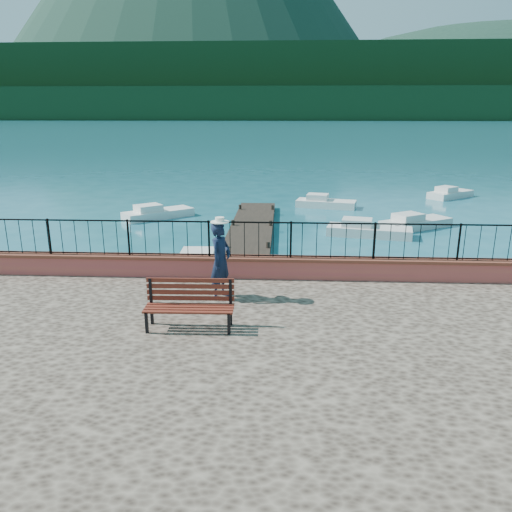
# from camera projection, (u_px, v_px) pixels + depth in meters

# --- Properties ---
(ground) EXTENTS (2000.00, 2000.00, 0.00)m
(ground) POSITION_uv_depth(u_px,v_px,m) (305.00, 390.00, 10.36)
(ground) COLOR #19596B
(ground) RESTS_ON ground
(parapet) EXTENTS (28.00, 0.46, 0.58)m
(parapet) POSITION_uv_depth(u_px,v_px,m) (301.00, 268.00, 13.49)
(parapet) COLOR #A23A41
(parapet) RESTS_ON promenade
(railing) EXTENTS (27.00, 0.05, 0.95)m
(railing) POSITION_uv_depth(u_px,v_px,m) (302.00, 240.00, 13.27)
(railing) COLOR black
(railing) RESTS_ON parapet
(dock) EXTENTS (2.00, 16.00, 0.30)m
(dock) POSITION_uv_depth(u_px,v_px,m) (249.00, 239.00, 21.92)
(dock) COLOR #2D231C
(dock) RESTS_ON ground
(far_forest) EXTENTS (900.00, 60.00, 18.00)m
(far_forest) POSITION_uv_depth(u_px,v_px,m) (285.00, 104.00, 295.28)
(far_forest) COLOR black
(far_forest) RESTS_ON ground
(foothills) EXTENTS (900.00, 120.00, 44.00)m
(foothills) POSITION_uv_depth(u_px,v_px,m) (285.00, 86.00, 349.11)
(foothills) COLOR black
(foothills) RESTS_ON ground
(companion_hill) EXTENTS (448.00, 384.00, 180.00)m
(companion_hill) POSITION_uv_depth(u_px,v_px,m) (489.00, 115.00, 535.46)
(companion_hill) COLOR #142D23
(companion_hill) RESTS_ON ground
(park_bench) EXTENTS (1.85, 0.64, 1.02)m
(park_bench) POSITION_uv_depth(u_px,v_px,m) (190.00, 314.00, 10.36)
(park_bench) COLOR black
(park_bench) RESTS_ON promenade
(person) EXTENTS (0.68, 0.80, 1.87)m
(person) POSITION_uv_depth(u_px,v_px,m) (221.00, 261.00, 11.90)
(person) COLOR #111B34
(person) RESTS_ON promenade
(hat) EXTENTS (0.44, 0.44, 0.12)m
(hat) POSITION_uv_depth(u_px,v_px,m) (220.00, 220.00, 11.62)
(hat) COLOR white
(hat) RESTS_ON person
(boat_0) EXTENTS (3.40, 1.44, 0.80)m
(boat_0) POSITION_uv_depth(u_px,v_px,m) (212.00, 260.00, 17.95)
(boat_0) COLOR silver
(boat_0) RESTS_ON ground
(boat_1) EXTENTS (3.99, 2.07, 0.80)m
(boat_1) POSITION_uv_depth(u_px,v_px,m) (369.00, 227.00, 22.94)
(boat_1) COLOR silver
(boat_1) RESTS_ON ground
(boat_2) EXTENTS (3.85, 3.07, 0.80)m
(boat_2) POSITION_uv_depth(u_px,v_px,m) (416.00, 220.00, 24.49)
(boat_2) COLOR silver
(boat_2) RESTS_ON ground
(boat_3) EXTENTS (3.70, 3.36, 0.80)m
(boat_3) POSITION_uv_depth(u_px,v_px,m) (158.00, 211.00, 26.78)
(boat_3) COLOR silver
(boat_3) RESTS_ON ground
(boat_4) EXTENTS (3.68, 2.05, 0.80)m
(boat_4) POSITION_uv_depth(u_px,v_px,m) (326.00, 201.00, 29.71)
(boat_4) COLOR silver
(boat_4) RESTS_ON ground
(boat_5) EXTENTS (3.44, 3.10, 0.80)m
(boat_5) POSITION_uv_depth(u_px,v_px,m) (451.00, 192.00, 33.03)
(boat_5) COLOR silver
(boat_5) RESTS_ON ground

